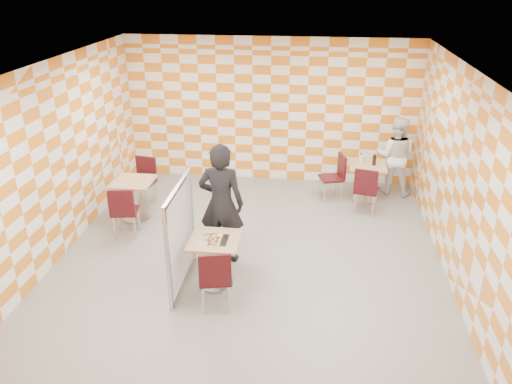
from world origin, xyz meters
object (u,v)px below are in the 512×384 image
Objects in this scene: empty_table at (134,193)px; soda_bottle at (374,160)px; chair_second_front at (366,187)px; sport_bottle at (361,158)px; main_table at (215,254)px; chair_main_front at (215,276)px; man_white at (395,156)px; chair_second_side at (336,173)px; partition at (181,235)px; man_dark at (221,204)px; chair_empty_near at (123,209)px; chair_empty_far at (144,177)px; second_table at (366,176)px.

soda_bottle reaches higher than empty_table.
sport_bottle is (-0.07, 0.73, 0.29)m from chair_second_front.
main_table is at bearing -127.88° from soda_bottle.
chair_main_front is at bearing -121.98° from soda_bottle.
chair_second_side is at bearing 35.03° from man_white.
man_white reaches higher than chair_main_front.
partition is 0.88m from man_dark.
chair_empty_near reaches higher than main_table.
chair_empty_far is at bearing -171.62° from soda_bottle.
man_white is 0.64m from soda_bottle.
second_table is at bearing -130.23° from man_dark.
man_dark reaches higher than chair_empty_near.
partition is at bearing 136.12° from chair_main_front.
partition reaches higher than chair_empty_near.
chair_empty_far reaches higher than empty_table.
second_table is 0.48× the size of partition.
chair_second_side is (-0.59, -0.01, 0.04)m from second_table.
soda_bottle reaches higher than main_table.
chair_empty_near is (-3.57, -2.01, 0.00)m from chair_second_side.
sport_bottle is at bearing 50.68° from partition.
partition is at bearing -53.99° from empty_table.
chair_second_front is 0.72m from soda_bottle.
empty_table is 0.39× the size of man_dark.
chair_main_front is at bearing 100.39° from man_dark.
sport_bottle is (4.09, 1.41, 0.33)m from empty_table.
chair_empty_near is 0.58× the size of man_white.
chair_empty_near is at bearing -161.26° from chair_second_front.
partition is at bearing -61.17° from chair_empty_far.
chair_main_front is 4.48m from soda_bottle.
man_white reaches higher than chair_empty_far.
chair_empty_near is at bearing -154.03° from second_table.
chair_second_side is 0.60× the size of partition.
man_dark reaches higher than man_white.
chair_main_front is 1.00× the size of chair_empty_near.
soda_bottle is at bearing -21.11° from sport_bottle.
partition is 0.97× the size of man_white.
sport_bottle is (0.46, 0.11, 0.29)m from chair_second_side.
chair_second_front is 4.20m from chair_empty_far.
man_white is at bearing 21.16° from chair_second_side.
chair_empty_far is 4.62× the size of sport_bottle.
man_white is (2.97, 2.92, -0.16)m from man_dark.
chair_empty_near is 0.48× the size of man_dark.
chair_empty_near is 4.02× the size of soda_bottle.
empty_table is (-4.22, -1.32, 0.00)m from second_table.
soda_bottle reaches higher than chair_empty_near.
man_white is (1.16, 0.45, 0.25)m from chair_second_side.
chair_empty_far is at bearing 118.83° from partition.
chair_second_side is at bearing -178.56° from second_table.
man_dark is (-2.34, -1.85, 0.41)m from chair_second_front.
chair_second_front is 1.27m from man_white.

